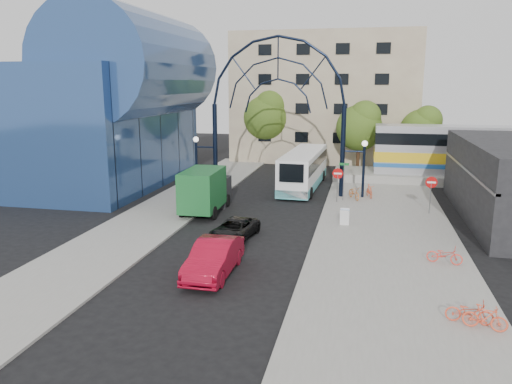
% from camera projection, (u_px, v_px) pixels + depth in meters
% --- Properties ---
extents(ground, '(120.00, 120.00, 0.00)m').
position_uv_depth(ground, '(230.00, 252.00, 25.95)').
color(ground, black).
rests_on(ground, ground).
extents(sidewalk_east, '(8.00, 56.00, 0.12)m').
position_uv_depth(sidewalk_east, '(386.00, 238.00, 28.09)').
color(sidewalk_east, gray).
rests_on(sidewalk_east, ground).
extents(plaza_west, '(5.00, 50.00, 0.12)m').
position_uv_depth(plaza_west, '(159.00, 215.00, 33.02)').
color(plaza_west, gray).
rests_on(plaza_west, ground).
extents(gateway_arch, '(13.64, 0.44, 12.10)m').
position_uv_depth(gateway_arch, '(278.00, 84.00, 37.49)').
color(gateway_arch, black).
rests_on(gateway_arch, ground).
extents(stop_sign, '(0.80, 0.07, 2.50)m').
position_uv_depth(stop_sign, '(338.00, 177.00, 35.98)').
color(stop_sign, slate).
rests_on(stop_sign, sidewalk_east).
extents(do_not_enter_sign, '(0.76, 0.07, 2.48)m').
position_uv_depth(do_not_enter_sign, '(431.00, 186.00, 32.78)').
color(do_not_enter_sign, slate).
rests_on(do_not_enter_sign, sidewalk_east).
extents(street_name_sign, '(0.70, 0.70, 2.80)m').
position_uv_depth(street_name_sign, '(344.00, 174.00, 36.44)').
color(street_name_sign, slate).
rests_on(street_name_sign, sidewalk_east).
extents(sandwich_board, '(0.55, 0.61, 0.99)m').
position_uv_depth(sandwich_board, '(345.00, 215.00, 30.33)').
color(sandwich_board, white).
rests_on(sandwich_board, sidewalk_east).
extents(transit_hall, '(16.50, 18.00, 14.50)m').
position_uv_depth(transit_hall, '(101.00, 106.00, 42.04)').
color(transit_hall, navy).
rests_on(transit_hall, ground).
extents(apartment_block, '(20.00, 12.10, 14.00)m').
position_uv_depth(apartment_block, '(326.00, 97.00, 57.42)').
color(apartment_block, tan).
rests_on(apartment_block, ground).
extents(tree_north_a, '(4.48, 4.48, 7.00)m').
position_uv_depth(tree_north_a, '(361.00, 125.00, 48.44)').
color(tree_north_a, '#382314').
rests_on(tree_north_a, ground).
extents(tree_north_b, '(5.12, 5.12, 8.00)m').
position_uv_depth(tree_north_b, '(268.00, 115.00, 54.20)').
color(tree_north_b, '#382314').
rests_on(tree_north_b, ground).
extents(tree_north_c, '(4.16, 4.16, 6.50)m').
position_uv_depth(tree_north_c, '(423.00, 128.00, 49.16)').
color(tree_north_c, '#382314').
rests_on(tree_north_c, ground).
extents(city_bus, '(2.99, 11.25, 3.06)m').
position_uv_depth(city_bus, '(304.00, 169.00, 41.63)').
color(city_bus, white).
rests_on(city_bus, ground).
extents(green_truck, '(2.48, 6.07, 3.03)m').
position_uv_depth(green_truck, '(206.00, 190.00, 33.72)').
color(green_truck, black).
rests_on(green_truck, ground).
extents(black_suv, '(2.41, 4.29, 1.13)m').
position_uv_depth(black_suv, '(234.00, 229.00, 27.98)').
color(black_suv, black).
rests_on(black_suv, ground).
extents(red_sedan, '(1.71, 4.86, 1.60)m').
position_uv_depth(red_sedan, '(214.00, 258.00, 22.71)').
color(red_sedan, '#A20A22').
rests_on(red_sedan, ground).
extents(bike_near_a, '(1.34, 1.95, 0.97)m').
position_uv_depth(bike_near_a, '(354.00, 193.00, 37.18)').
color(bike_near_a, orange).
rests_on(bike_near_a, sidewalk_east).
extents(bike_near_b, '(0.85, 1.70, 0.98)m').
position_uv_depth(bike_near_b, '(369.00, 191.00, 37.70)').
color(bike_near_b, '#EA552E').
rests_on(bike_near_b, sidewalk_east).
extents(bike_far_a, '(1.73, 0.92, 0.86)m').
position_uv_depth(bike_far_a, '(445.00, 255.00, 23.84)').
color(bike_far_a, '#F93F31').
rests_on(bike_far_a, sidewalk_east).
extents(bike_far_b, '(1.57, 0.79, 0.91)m').
position_uv_depth(bike_far_b, '(485.00, 318.00, 17.41)').
color(bike_far_b, '#F65331').
rests_on(bike_far_b, sidewalk_east).
extents(bike_far_c, '(1.70, 0.78, 0.86)m').
position_uv_depth(bike_far_c, '(469.00, 312.00, 17.88)').
color(bike_far_c, '#E74C2E').
rests_on(bike_far_c, sidewalk_east).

